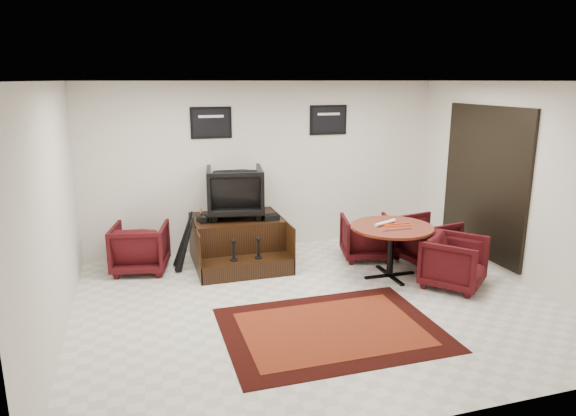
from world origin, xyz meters
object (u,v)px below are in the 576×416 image
object	(u,v)px
shine_podium	(238,242)
armchair_side	(140,245)
shine_chair	(235,189)
table_chair_back	(366,235)
table_chair_window	(426,238)
table_chair_corner	(454,260)
meeting_table	(392,232)

from	to	relation	value
shine_podium	armchair_side	xyz separation A→B (m)	(-1.48, 0.05, 0.07)
shine_chair	table_chair_back	distance (m)	2.23
shine_chair	table_chair_window	bearing A→B (deg)	168.99
shine_chair	armchair_side	xyz separation A→B (m)	(-1.48, -0.10, -0.75)
table_chair_window	table_chair_corner	world-z (taller)	table_chair_window
table_chair_window	meeting_table	bearing A→B (deg)	103.92
table_chair_window	table_chair_back	bearing A→B (deg)	49.11
shine_podium	table_chair_window	xyz separation A→B (m)	(2.83, -0.88, 0.07)
shine_podium	shine_chair	xyz separation A→B (m)	(0.00, 0.14, 0.83)
table_chair_back	table_chair_corner	size ratio (longest dim) A/B	0.97
shine_podium	shine_chair	distance (m)	0.84
shine_podium	table_chair_back	bearing A→B (deg)	-11.30
shine_podium	table_chair_back	xyz separation A→B (m)	(2.02, -0.40, 0.05)
shine_chair	table_chair_corner	distance (m)	3.42
meeting_table	table_chair_corner	bearing A→B (deg)	-42.08
shine_chair	table_chair_window	size ratio (longest dim) A/B	1.10
table_chair_window	table_chair_corner	bearing A→B (deg)	160.23
armchair_side	table_chair_window	world-z (taller)	same
shine_chair	shine_podium	bearing A→B (deg)	98.85
armchair_side	table_chair_window	xyz separation A→B (m)	(4.31, -0.93, -0.00)
shine_podium	meeting_table	distance (m)	2.40
shine_chair	meeting_table	size ratio (longest dim) A/B	0.75
table_chair_back	table_chair_window	xyz separation A→B (m)	(0.81, -0.48, 0.02)
armchair_side	shine_chair	bearing A→B (deg)	-164.30
meeting_table	table_chair_window	bearing A→B (deg)	24.52
meeting_table	table_chair_window	world-z (taller)	table_chair_window
meeting_table	shine_podium	bearing A→B (deg)	148.08
meeting_table	table_chair_corner	distance (m)	0.94
table_chair_corner	table_chair_window	bearing A→B (deg)	39.97
table_chair_back	armchair_side	bearing A→B (deg)	6.56
shine_podium	shine_chair	world-z (taller)	shine_chair
table_chair_window	shine_chair	bearing A→B (deg)	59.54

